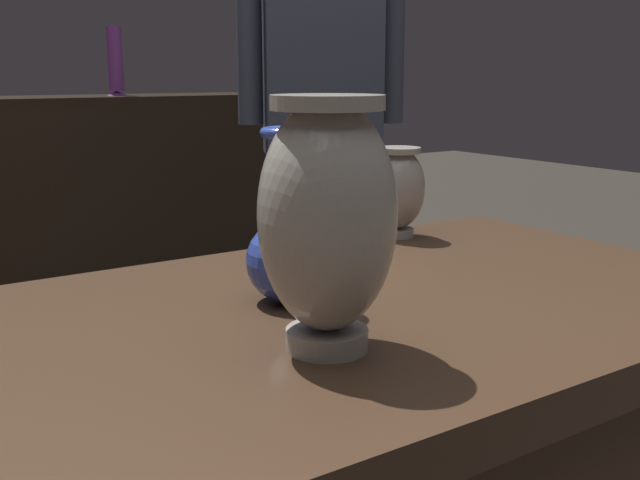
# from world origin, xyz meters

# --- Properties ---
(vase_centerpiece) EXTENTS (0.14, 0.14, 0.26)m
(vase_centerpiece) POSITION_xyz_m (-0.06, -0.12, 0.94)
(vase_centerpiece) COLOR gray
(vase_centerpiece) RESTS_ON display_plinth
(vase_tall_behind) EXTENTS (0.09, 0.09, 0.15)m
(vase_tall_behind) POSITION_xyz_m (0.34, 0.26, 0.88)
(vase_tall_behind) COLOR gray
(vase_tall_behind) RESTS_ON display_plinth
(vase_left_accent) EXTENTS (0.10, 0.10, 0.21)m
(vase_left_accent) POSITION_xyz_m (-0.01, 0.04, 0.87)
(vase_left_accent) COLOR #2D429E
(vase_left_accent) RESTS_ON display_plinth
(shelf_vase_right) EXTENTS (0.08, 0.08, 0.26)m
(shelf_vase_right) POSITION_xyz_m (0.52, 2.17, 1.11)
(shelf_vase_right) COLOR #7A388E
(shelf_vase_right) RESTS_ON back_display_shelf
(visitor_near_right) EXTENTS (0.43, 0.30, 1.73)m
(visitor_near_right) POSITION_xyz_m (0.73, 1.06, 1.02)
(visitor_near_right) COLOR slate
(visitor_near_right) RESTS_ON ground_plane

